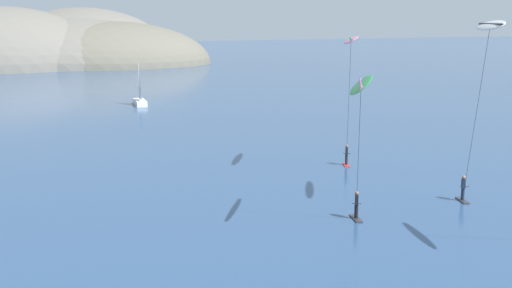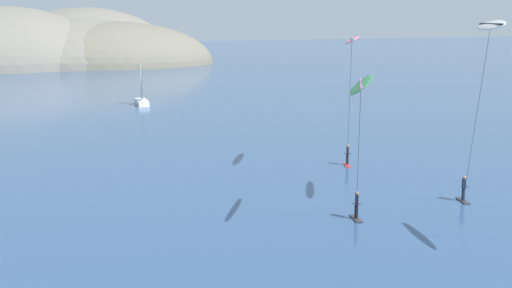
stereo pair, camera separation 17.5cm
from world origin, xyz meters
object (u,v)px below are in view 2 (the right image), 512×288
Objects in this scene: sailboat_far at (141,100)px; kitesurfer_pink at (351,53)px; kitesurfer_green at (361,96)px; kitesurfer_white at (487,46)px.

sailboat_far is 0.57× the size of kitesurfer_pink.
kitesurfer_white is at bearing -1.36° from kitesurfer_green.
kitesurfer_white reaches higher than kitesurfer_pink.
kitesurfer_green is 13.66m from kitesurfer_pink.
kitesurfer_white reaches higher than kitesurfer_green.
kitesurfer_white reaches higher than sailboat_far.
kitesurfer_pink reaches higher than sailboat_far.
kitesurfer_green is at bearing -91.84° from sailboat_far.
kitesurfer_white is (6.42, -57.49, 9.49)m from sailboat_far.
kitesurfer_pink is at bearing 97.34° from kitesurfer_white.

